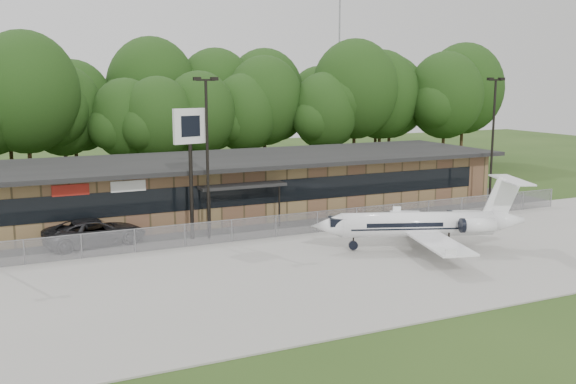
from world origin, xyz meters
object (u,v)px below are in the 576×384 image
terminal (241,184)px  pole_sign (190,140)px  business_jet (425,225)px  suv (95,232)px

terminal → pole_sign: bearing=-130.0°
business_jet → suv: bearing=172.3°
terminal → suv: size_ratio=6.72×
business_jet → pole_sign: size_ratio=1.53×
suv → terminal: bearing=-71.5°
business_jet → suv: (-17.63, 9.40, -0.71)m
suv → pole_sign: pole_sign is taller
pole_sign → suv: bearing=156.7°
terminal → suv: bearing=-153.1°
suv → pole_sign: 8.09m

